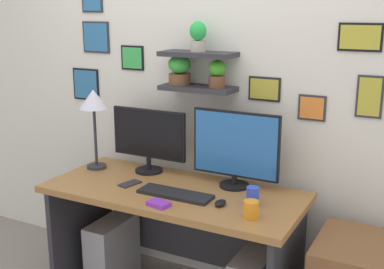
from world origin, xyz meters
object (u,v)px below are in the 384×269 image
Objects in this scene: monitor_right at (236,148)px; cell_phone at (130,184)px; scissors_tray at (159,204)px; computer_tower_left at (113,250)px; coffee_mug at (251,209)px; computer_mouse at (220,203)px; keyboard at (175,194)px; desk_lamp at (94,105)px; desk at (178,219)px; monitor_left at (149,138)px; pen_cup at (253,196)px.

monitor_right is 3.86× the size of cell_phone.
cell_phone is 0.39m from scissors_tray.
monitor_right is at bearing 12.26° from computer_tower_left.
coffee_mug is 0.75× the size of scissors_tray.
coffee_mug is (0.20, -0.07, 0.03)m from computer_mouse.
computer_tower_left is (-1.06, 0.21, -0.58)m from coffee_mug.
desk_lamp is at bearing 164.75° from keyboard.
desk is at bearing 158.25° from coffee_mug.
desk is at bearing 1.22° from computer_tower_left.
computer_tower_left is at bearing -138.54° from monitor_left.
computer_mouse is at bearing -9.25° from computer_tower_left.
monitor_right is 1.27× the size of computer_tower_left.
computer_mouse is at bearing -23.09° from desk.
desk_lamp reaches higher than coffee_mug.
coffee_mug reaches higher than keyboard.
computer_tower_left is (-0.85, 0.14, -0.55)m from computer_mouse.
pen_cup is at bearing -2.17° from computer_tower_left.
computer_mouse is 0.90× the size of pen_cup.
keyboard is 0.83× the size of desk_lamp.
monitor_right reaches higher than computer_tower_left.
desk is 0.92m from desk_lamp.
keyboard is 0.45m from pen_cup.
keyboard reaches higher than computer_tower_left.
monitor_right reaches higher than computer_mouse.
cell_phone is (-0.28, -0.10, 0.22)m from desk.
desk_lamp is 5.31× the size of pen_cup.
monitor_left is 0.35m from cell_phone.
cell_phone is at bearing -175.88° from pen_cup.
monitor_right is at bearing 0.02° from monitor_left.
monitor_right is 6.01× the size of computer_mouse.
monitor_left is 5.28× the size of pen_cup.
cell_phone is 1.17× the size of scissors_tray.
desk_lamp reaches higher than monitor_left.
monitor_left reaches higher than keyboard.
pen_cup is (0.77, 0.06, 0.05)m from cell_phone.
cell_phone is at bearing -159.21° from desk.
cell_phone is at bearing -83.98° from monitor_left.
pen_cup is at bearing 34.03° from computer_mouse.
keyboard is 4.40× the size of pen_cup.
desk is 11.03× the size of cell_phone.
desk_lamp reaches higher than pen_cup.
monitor_right reaches higher than coffee_mug.
computer_mouse is 0.34m from scissors_tray.
monitor_right is 5.41× the size of pen_cup.
desk_lamp is 1.25× the size of computer_tower_left.
desk_lamp is at bearing 170.03° from cell_phone.
keyboard reaches higher than desk.
computer_tower_left is at bearing 151.86° from scissors_tray.
desk_lamp is (-1.01, 0.21, 0.41)m from computer_mouse.
monitor_left reaches higher than cell_phone.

